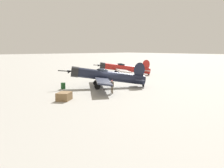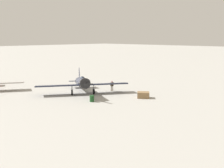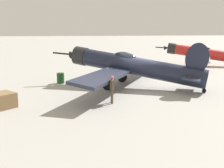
# 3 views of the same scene
# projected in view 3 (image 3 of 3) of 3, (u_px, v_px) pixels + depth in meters

# --- Properties ---
(ground_plane) EXTENTS (400.00, 400.00, 0.00)m
(ground_plane) POSITION_uv_depth(u_px,v_px,m) (137.00, 87.00, 18.75)
(ground_plane) COLOR #A8A59E
(airplane_foreground) EXTENTS (10.45, 11.81, 3.37)m
(airplane_foreground) POSITION_uv_depth(u_px,v_px,m) (131.00, 66.00, 18.62)
(airplane_foreground) COLOR #1E2338
(airplane_foreground) RESTS_ON ground_plane
(airplane_mid_apron) EXTENTS (10.55, 11.26, 3.02)m
(airplane_mid_apron) POSITION_uv_depth(u_px,v_px,m) (206.00, 54.00, 30.32)
(airplane_mid_apron) COLOR red
(airplane_mid_apron) RESTS_ON ground_plane
(ground_crew_mechanic) EXTENTS (0.27, 0.61, 1.57)m
(ground_crew_mechanic) POSITION_uv_depth(u_px,v_px,m) (112.00, 87.00, 14.51)
(ground_crew_mechanic) COLOR brown
(ground_crew_mechanic) RESTS_ON ground_plane
(fuel_drum) EXTENTS (0.60, 0.60, 0.81)m
(fuel_drum) POSITION_uv_depth(u_px,v_px,m) (61.00, 78.00, 20.20)
(fuel_drum) COLOR #19471E
(fuel_drum) RESTS_ON ground_plane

